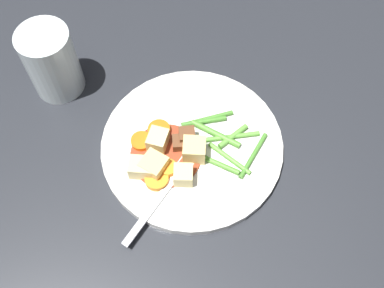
{
  "coord_description": "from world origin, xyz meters",
  "views": [
    {
      "loc": [
        0.06,
        0.32,
        0.61
      ],
      "look_at": [
        0.0,
        0.0,
        0.01
      ],
      "focal_mm": 43.28,
      "sensor_mm": 36.0,
      "label": 1
    }
  ],
  "objects_px": {
    "dinner_plate": "(192,146)",
    "carrot_slice_3": "(168,168)",
    "fork": "(165,190)",
    "carrot_slice_2": "(159,131)",
    "potato_chunk_2": "(183,175)",
    "water_glass": "(52,62)",
    "carrot_slice_0": "(157,179)",
    "meat_chunk_0": "(187,137)",
    "potato_chunk_3": "(158,140)",
    "meat_chunk_1": "(179,146)",
    "potato_chunk_4": "(192,150)",
    "carrot_slice_1": "(141,142)",
    "potato_chunk_0": "(154,165)",
    "potato_chunk_1": "(142,167)"
  },
  "relations": [
    {
      "from": "meat_chunk_0",
      "to": "fork",
      "type": "xyz_separation_m",
      "value": [
        0.04,
        0.07,
        -0.01
      ]
    },
    {
      "from": "carrot_slice_0",
      "to": "potato_chunk_4",
      "type": "bearing_deg",
      "value": -150.92
    },
    {
      "from": "meat_chunk_1",
      "to": "dinner_plate",
      "type": "bearing_deg",
      "value": -167.73
    },
    {
      "from": "carrot_slice_1",
      "to": "meat_chunk_0",
      "type": "distance_m",
      "value": 0.07
    },
    {
      "from": "carrot_slice_0",
      "to": "meat_chunk_0",
      "type": "relative_size",
      "value": 1.34
    },
    {
      "from": "carrot_slice_2",
      "to": "carrot_slice_3",
      "type": "distance_m",
      "value": 0.06
    },
    {
      "from": "fork",
      "to": "potato_chunk_4",
      "type": "bearing_deg",
      "value": -133.83
    },
    {
      "from": "potato_chunk_0",
      "to": "fork",
      "type": "xyz_separation_m",
      "value": [
        -0.01,
        0.04,
        -0.01
      ]
    },
    {
      "from": "potato_chunk_0",
      "to": "potato_chunk_2",
      "type": "bearing_deg",
      "value": 150.21
    },
    {
      "from": "potato_chunk_4",
      "to": "water_glass",
      "type": "height_order",
      "value": "water_glass"
    },
    {
      "from": "dinner_plate",
      "to": "carrot_slice_3",
      "type": "xyz_separation_m",
      "value": [
        0.04,
        0.04,
        0.01
      ]
    },
    {
      "from": "carrot_slice_0",
      "to": "carrot_slice_2",
      "type": "bearing_deg",
      "value": -100.69
    },
    {
      "from": "water_glass",
      "to": "potato_chunk_2",
      "type": "bearing_deg",
      "value": 128.94
    },
    {
      "from": "carrot_slice_2",
      "to": "carrot_slice_3",
      "type": "xyz_separation_m",
      "value": [
        -0.0,
        0.06,
        0.0
      ]
    },
    {
      "from": "carrot_slice_2",
      "to": "potato_chunk_4",
      "type": "xyz_separation_m",
      "value": [
        -0.04,
        0.05,
        0.01
      ]
    },
    {
      "from": "meat_chunk_0",
      "to": "meat_chunk_1",
      "type": "relative_size",
      "value": 1.14
    },
    {
      "from": "meat_chunk_1",
      "to": "water_glass",
      "type": "bearing_deg",
      "value": -42.95
    },
    {
      "from": "potato_chunk_4",
      "to": "meat_chunk_0",
      "type": "height_order",
      "value": "potato_chunk_4"
    },
    {
      "from": "carrot_slice_1",
      "to": "potato_chunk_0",
      "type": "xyz_separation_m",
      "value": [
        -0.01,
        0.05,
        0.01
      ]
    },
    {
      "from": "potato_chunk_3",
      "to": "meat_chunk_1",
      "type": "relative_size",
      "value": 1.41
    },
    {
      "from": "potato_chunk_2",
      "to": "fork",
      "type": "xyz_separation_m",
      "value": [
        0.03,
        0.01,
        -0.01
      ]
    },
    {
      "from": "carrot_slice_3",
      "to": "fork",
      "type": "distance_m",
      "value": 0.03
    },
    {
      "from": "carrot_slice_0",
      "to": "meat_chunk_0",
      "type": "xyz_separation_m",
      "value": [
        -0.05,
        -0.06,
        0.01
      ]
    },
    {
      "from": "potato_chunk_3",
      "to": "potato_chunk_4",
      "type": "height_order",
      "value": "potato_chunk_4"
    },
    {
      "from": "potato_chunk_2",
      "to": "carrot_slice_3",
      "type": "bearing_deg",
      "value": -41.71
    },
    {
      "from": "carrot_slice_3",
      "to": "meat_chunk_1",
      "type": "height_order",
      "value": "meat_chunk_1"
    },
    {
      "from": "potato_chunk_3",
      "to": "fork",
      "type": "xyz_separation_m",
      "value": [
        0.0,
        0.07,
        -0.01
      ]
    },
    {
      "from": "potato_chunk_3",
      "to": "potato_chunk_4",
      "type": "xyz_separation_m",
      "value": [
        -0.05,
        0.03,
        0.0
      ]
    },
    {
      "from": "potato_chunk_4",
      "to": "meat_chunk_1",
      "type": "distance_m",
      "value": 0.02
    },
    {
      "from": "dinner_plate",
      "to": "potato_chunk_2",
      "type": "bearing_deg",
      "value": 67.61
    },
    {
      "from": "potato_chunk_2",
      "to": "fork",
      "type": "distance_m",
      "value": 0.03
    },
    {
      "from": "carrot_slice_2",
      "to": "potato_chunk_1",
      "type": "bearing_deg",
      "value": 61.21
    },
    {
      "from": "dinner_plate",
      "to": "carrot_slice_3",
      "type": "bearing_deg",
      "value": 41.47
    },
    {
      "from": "carrot_slice_1",
      "to": "water_glass",
      "type": "relative_size",
      "value": 0.26
    },
    {
      "from": "potato_chunk_3",
      "to": "water_glass",
      "type": "xyz_separation_m",
      "value": [
        0.14,
        -0.15,
        0.03
      ]
    },
    {
      "from": "water_glass",
      "to": "carrot_slice_0",
      "type": "bearing_deg",
      "value": 122.53
    },
    {
      "from": "carrot_slice_2",
      "to": "water_glass",
      "type": "distance_m",
      "value": 0.19
    },
    {
      "from": "potato_chunk_3",
      "to": "carrot_slice_1",
      "type": "bearing_deg",
      "value": -16.71
    },
    {
      "from": "potato_chunk_2",
      "to": "water_glass",
      "type": "relative_size",
      "value": 0.23
    },
    {
      "from": "fork",
      "to": "carrot_slice_2",
      "type": "bearing_deg",
      "value": -93.21
    },
    {
      "from": "dinner_plate",
      "to": "carrot_slice_1",
      "type": "relative_size",
      "value": 8.8
    },
    {
      "from": "potato_chunk_4",
      "to": "fork",
      "type": "xyz_separation_m",
      "value": [
        0.05,
        0.05,
        -0.01
      ]
    },
    {
      "from": "potato_chunk_0",
      "to": "water_glass",
      "type": "distance_m",
      "value": 0.23
    },
    {
      "from": "dinner_plate",
      "to": "water_glass",
      "type": "relative_size",
      "value": 2.33
    },
    {
      "from": "potato_chunk_3",
      "to": "meat_chunk_0",
      "type": "bearing_deg",
      "value": 178.85
    },
    {
      "from": "carrot_slice_3",
      "to": "water_glass",
      "type": "relative_size",
      "value": 0.22
    },
    {
      "from": "potato_chunk_0",
      "to": "meat_chunk_0",
      "type": "height_order",
      "value": "potato_chunk_0"
    },
    {
      "from": "potato_chunk_0",
      "to": "meat_chunk_0",
      "type": "xyz_separation_m",
      "value": [
        -0.05,
        -0.04,
        -0.0
      ]
    },
    {
      "from": "potato_chunk_4",
      "to": "water_glass",
      "type": "relative_size",
      "value": 0.28
    },
    {
      "from": "carrot_slice_3",
      "to": "potato_chunk_3",
      "type": "relative_size",
      "value": 0.82
    }
  ]
}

